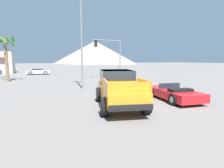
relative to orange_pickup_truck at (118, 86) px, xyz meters
The scene contains 8 objects.
ground_plane 1.12m from the orange_pickup_truck, 53.13° to the left, with size 320.00×320.00×0.00m, color slate.
orange_pickup_truck is the anchor object (origin of this frame).
red_convertible_car 3.96m from the orange_pickup_truck, ahead, with size 2.42×4.36×1.04m.
parked_car_silver 25.98m from the orange_pickup_truck, 98.36° to the left, with size 4.20×2.23×1.15m.
traffic_light_main 15.26m from the orange_pickup_truck, 69.01° to the left, with size 4.22×0.38×5.53m.
street_lamp_post 7.77m from the orange_pickup_truck, 93.44° to the left, with size 0.90×0.24×8.76m.
palm_tree_tall 17.62m from the orange_pickup_truck, 115.32° to the left, with size 2.80×2.85×5.71m.
distant_mountain_range 121.08m from the orange_pickup_truck, 87.96° to the left, with size 164.17×83.89×19.54m.
Camera 1 is at (-4.31, -8.89, 2.54)m, focal length 28.00 mm.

